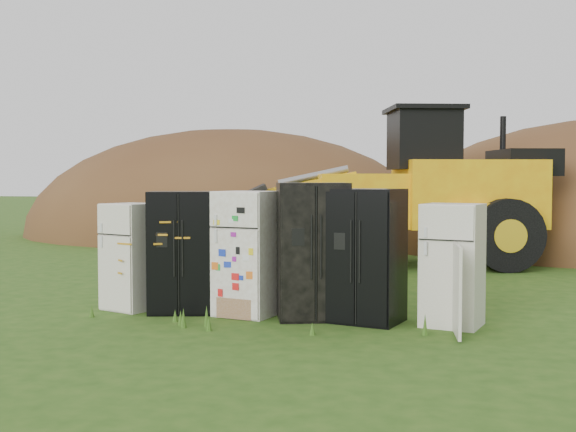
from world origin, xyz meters
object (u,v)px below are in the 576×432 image
Objects in this scene: fridge_black_right at (367,256)px; wheel_loader at (384,187)px; fridge_sticker at (247,253)px; fridge_dark_mid at (313,251)px; fridge_black_side at (182,252)px; fridge_leftmost at (132,256)px; fridge_open_door at (452,265)px.

wheel_loader reaches higher than fridge_black_right.
fridge_sticker is 0.94× the size of fridge_dark_mid.
fridge_black_side is 0.93× the size of fridge_dark_mid.
fridge_leftmost is 0.98× the size of fridge_open_door.
fridge_black_side is 6.99m from wheel_loader.
fridge_black_side is (0.84, -0.02, 0.09)m from fridge_leftmost.
fridge_open_door is (1.97, -0.01, -0.14)m from fridge_dark_mid.
fridge_black_right is 1.12× the size of fridge_open_door.
fridge_dark_mid is 1.97m from fridge_open_door.
fridge_dark_mid is (0.98, 0.02, 0.06)m from fridge_sticker.
wheel_loader reaches higher than fridge_dark_mid.
fridge_black_side is at bearing 161.37° from fridge_dark_mid.
wheel_loader reaches higher than fridge_sticker.
wheel_loader reaches higher than fridge_open_door.
fridge_black_side is 1.03m from fridge_sticker.
fridge_black_right is at bearing -166.44° from fridge_open_door.
fridge_sticker reaches higher than fridge_leftmost.
wheel_loader is at bearing 117.49° from fridge_open_door.
wheel_loader is at bearing 91.45° from fridge_sticker.
fridge_open_door is (1.17, 0.04, -0.10)m from fridge_black_right.
fridge_open_door is (2.95, 0.01, -0.08)m from fridge_sticker.
fridge_open_door is (4.82, 0.02, 0.02)m from fridge_leftmost.
fridge_black_right is (0.80, -0.05, -0.04)m from fridge_dark_mid.
fridge_sticker reaches higher than fridge_open_door.
fridge_open_door is (3.98, 0.04, -0.07)m from fridge_black_side.
fridge_sticker is 1.78m from fridge_black_right.
fridge_dark_mid reaches higher than fridge_black_side.
fridge_sticker is at bearing -14.90° from fridge_black_side.
fridge_dark_mid is at bearing -109.36° from wheel_loader.
fridge_sticker is 1.09× the size of fridge_open_door.
fridge_dark_mid is 0.80m from fridge_black_right.
fridge_open_door reaches higher than fridge_leftmost.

